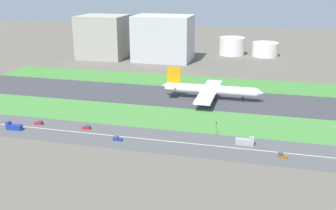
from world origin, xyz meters
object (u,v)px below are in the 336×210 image
object	(u,v)px
car_0	(39,123)
hangar_building	(163,38)
car_3	(117,139)
terminal_building	(104,37)
fuel_tank_centre	(265,49)
truck_0	(14,127)
truck_2	(245,141)
car_2	(87,127)
fuel_tank_west	(232,46)
car_1	(282,156)
airliner	(209,90)
traffic_light	(216,127)

from	to	relation	value
car_0	hangar_building	distance (m)	184.10
car_3	terminal_building	world-z (taller)	terminal_building
fuel_tank_centre	car_3	bearing A→B (deg)	-105.09
hangar_building	truck_0	bearing A→B (deg)	-98.17
hangar_building	fuel_tank_centre	bearing A→B (deg)	25.91
truck_2	car_3	distance (m)	60.42
car_2	terminal_building	distance (m)	195.23
terminal_building	hangar_building	world-z (taller)	hangar_building
car_3	terminal_building	size ratio (longest dim) A/B	0.10
car_0	fuel_tank_west	distance (m)	240.51
truck_2	car_1	xyz separation A→B (m)	(16.25, -10.00, -0.75)
airliner	traffic_light	size ratio (longest dim) A/B	9.03
truck_0	car_1	bearing A→B (deg)	-180.00
car_3	fuel_tank_centre	bearing A→B (deg)	-105.09
traffic_light	hangar_building	bearing A→B (deg)	112.92
car_3	car_0	bearing A→B (deg)	-11.75
terminal_building	hangar_building	distance (m)	59.90
fuel_tank_west	fuel_tank_centre	world-z (taller)	fuel_tank_west
truck_0	car_0	size ratio (longest dim) A/B	1.91
car_1	fuel_tank_west	size ratio (longest dim) A/B	0.17
airliner	truck_2	distance (m)	73.41
car_0	terminal_building	xyz separation A→B (m)	(-40.54, 182.00, 19.26)
car_1	fuel_tank_west	distance (m)	241.33
truck_2	terminal_building	world-z (taller)	terminal_building
car_3	car_0	world-z (taller)	same
truck_0	hangar_building	distance (m)	194.91
car_1	hangar_building	xyz separation A→B (m)	(-104.53, 192.00, 19.88)
terminal_building	car_0	bearing A→B (deg)	-77.44
truck_0	hangar_building	world-z (taller)	hangar_building
truck_0	terminal_building	size ratio (longest dim) A/B	0.19
truck_0	terminal_building	xyz separation A→B (m)	(-32.33, 192.00, 18.51)
truck_2	car_2	world-z (taller)	truck_2
truck_0	truck_2	xyz separation A→B (m)	(115.85, 10.00, 0.00)
truck_2	traffic_light	bearing A→B (deg)	151.47
car_1	traffic_light	bearing A→B (deg)	-30.17
truck_2	hangar_building	size ratio (longest dim) A/B	0.16
car_3	car_2	bearing A→B (deg)	-25.87
truck_2	car_0	size ratio (longest dim) A/B	1.91
truck_2	car_3	size ratio (longest dim) A/B	1.91
car_1	car_2	bearing A→B (deg)	-5.92
truck_0	traffic_light	bearing A→B (deg)	-169.91
fuel_tank_centre	traffic_light	bearing A→B (deg)	-94.97
car_3	car_0	distance (m)	49.09
truck_2	car_3	world-z (taller)	truck_2
airliner	fuel_tank_centre	bearing A→B (deg)	78.76
terminal_building	hangar_building	bearing A→B (deg)	0.00
truck_0	car_1	distance (m)	132.10
car_3	hangar_building	xyz separation A→B (m)	(-28.70, 192.00, 19.88)
truck_2	truck_0	bearing A→B (deg)	-175.07
car_2	traffic_light	size ratio (longest dim) A/B	0.61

